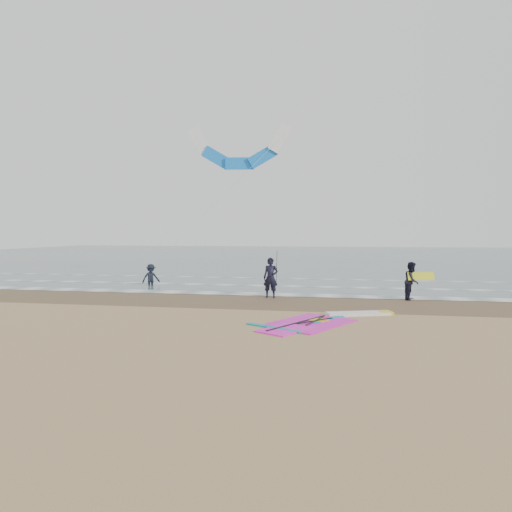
% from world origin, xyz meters
% --- Properties ---
extents(ground, '(120.00, 120.00, 0.00)m').
position_xyz_m(ground, '(0.00, 0.00, 0.00)').
color(ground, tan).
rests_on(ground, ground).
extents(sea_water, '(120.00, 80.00, 0.02)m').
position_xyz_m(sea_water, '(0.00, 48.00, 0.01)').
color(sea_water, '#47605E').
rests_on(sea_water, ground).
extents(wet_sand_band, '(120.00, 5.00, 0.01)m').
position_xyz_m(wet_sand_band, '(0.00, 6.00, 0.00)').
color(wet_sand_band, brown).
rests_on(wet_sand_band, ground).
extents(foam_waterline, '(120.00, 9.15, 0.02)m').
position_xyz_m(foam_waterline, '(0.00, 10.44, 0.03)').
color(foam_waterline, white).
rests_on(foam_waterline, ground).
extents(windsurf_rig, '(5.38, 5.09, 0.13)m').
position_xyz_m(windsurf_rig, '(2.16, 1.58, 0.03)').
color(windsurf_rig, white).
rests_on(windsurf_rig, ground).
extents(person_standing, '(0.75, 0.51, 2.01)m').
position_xyz_m(person_standing, '(-0.66, 7.14, 1.01)').
color(person_standing, black).
rests_on(person_standing, ground).
extents(person_walking, '(1.00, 1.10, 1.84)m').
position_xyz_m(person_walking, '(6.16, 7.68, 0.92)').
color(person_walking, black).
rests_on(person_walking, ground).
extents(person_wading, '(1.24, 1.18, 1.69)m').
position_xyz_m(person_wading, '(-8.56, 10.82, 0.84)').
color(person_wading, black).
rests_on(person_wading, ground).
extents(held_pole, '(0.17, 0.86, 1.82)m').
position_xyz_m(held_pole, '(-0.36, 7.14, 1.48)').
color(held_pole, black).
rests_on(held_pole, ground).
extents(carried_kiteboard, '(1.30, 0.51, 0.39)m').
position_xyz_m(carried_kiteboard, '(6.56, 7.58, 1.17)').
color(carried_kiteboard, yellow).
rests_on(carried_kiteboard, ground).
extents(surf_kite, '(8.40, 2.45, 8.94)m').
position_xyz_m(surf_kite, '(-3.53, 13.06, 8.33)').
color(surf_kite, white).
rests_on(surf_kite, ground).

